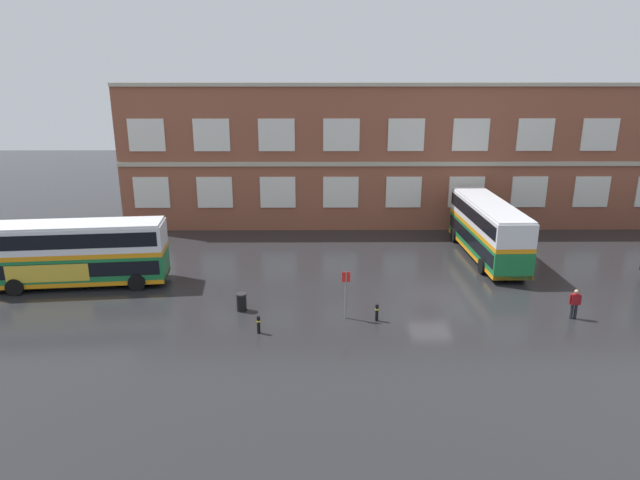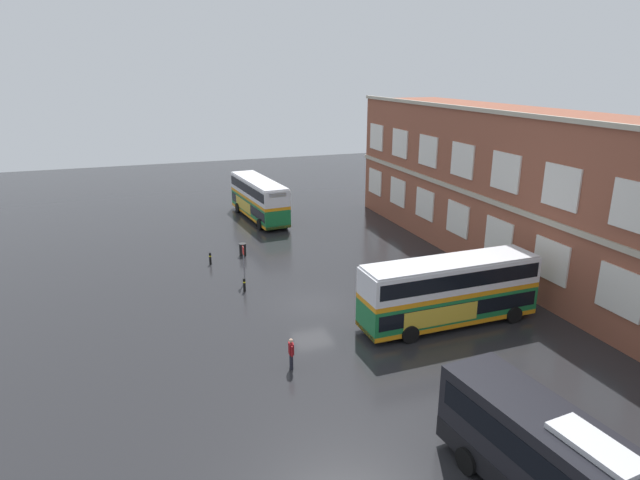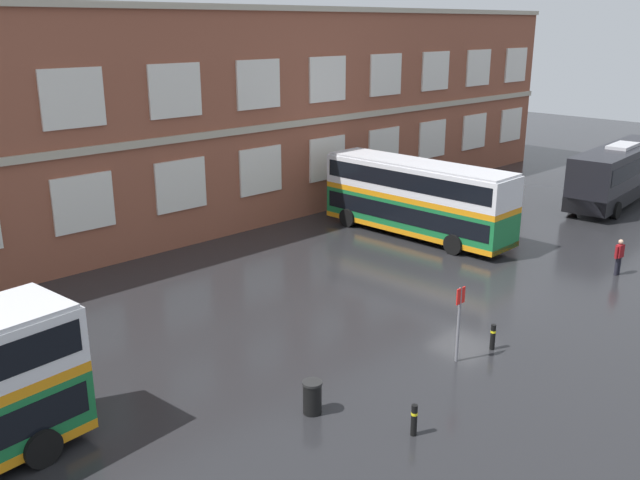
% 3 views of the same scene
% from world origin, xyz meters
% --- Properties ---
extents(ground_plane, '(120.00, 120.00, 0.00)m').
position_xyz_m(ground_plane, '(0.00, 2.00, 0.00)').
color(ground_plane, '#232326').
extents(brick_terminal_building, '(52.11, 8.19, 12.04)m').
position_xyz_m(brick_terminal_building, '(2.84, 17.98, 5.87)').
color(brick_terminal_building, brown).
rests_on(brick_terminal_building, ground).
extents(double_decker_near, '(11.20, 3.70, 4.07)m').
position_xyz_m(double_decker_near, '(-22.03, 1.65, 2.15)').
color(double_decker_near, '#197038').
rests_on(double_decker_near, ground).
extents(double_decker_middle, '(3.08, 11.06, 4.07)m').
position_xyz_m(double_decker_middle, '(5.23, 6.86, 2.15)').
color(double_decker_middle, '#197038').
rests_on(double_decker_middle, ground).
extents(waiting_passenger, '(0.64, 0.28, 1.70)m').
position_xyz_m(waiting_passenger, '(7.04, -3.48, 0.93)').
color(waiting_passenger, black).
rests_on(waiting_passenger, ground).
extents(bus_stand_flag, '(0.44, 0.10, 2.70)m').
position_xyz_m(bus_stand_flag, '(-5.42, -3.34, 1.64)').
color(bus_stand_flag, slate).
rests_on(bus_stand_flag, ground).
extents(station_litter_bin, '(0.60, 0.60, 1.03)m').
position_xyz_m(station_litter_bin, '(-11.25, -2.28, 0.52)').
color(station_litter_bin, black).
rests_on(station_litter_bin, ground).
extents(safety_bollard_west, '(0.19, 0.19, 0.95)m').
position_xyz_m(safety_bollard_west, '(-3.75, -3.69, 0.49)').
color(safety_bollard_west, black).
rests_on(safety_bollard_west, ground).
extents(safety_bollard_east, '(0.19, 0.19, 0.95)m').
position_xyz_m(safety_bollard_east, '(-10.01, -5.12, 0.49)').
color(safety_bollard_east, black).
rests_on(safety_bollard_east, ground).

